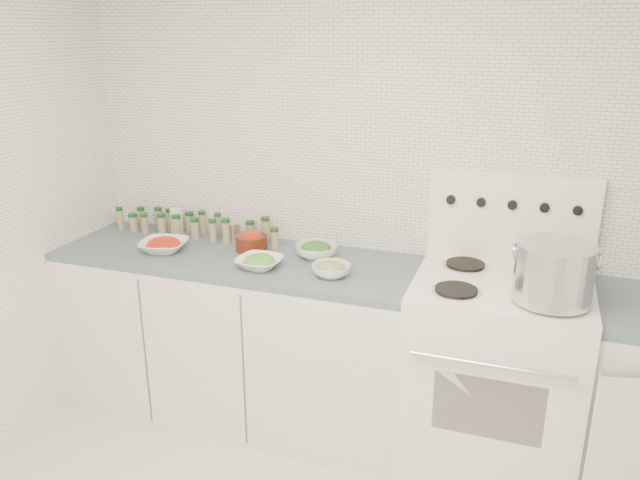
{
  "coord_description": "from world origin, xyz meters",
  "views": [
    {
      "loc": [
        0.55,
        -1.46,
        1.99
      ],
      "look_at": [
        -0.35,
        1.14,
        1.05
      ],
      "focal_mm": 35.0,
      "sensor_mm": 36.0,
      "label": 1
    }
  ],
  "objects_px": {
    "stock_pot": "(554,270)",
    "bowl_snowpea": "(260,262)",
    "bowl_tomato": "(164,245)",
    "stove": "(494,370)"
  },
  "relations": [
    {
      "from": "bowl_snowpea",
      "to": "bowl_tomato",
      "type": "bearing_deg",
      "value": 174.66
    },
    {
      "from": "bowl_snowpea",
      "to": "stock_pot",
      "type": "bearing_deg",
      "value": -1.9
    },
    {
      "from": "stock_pot",
      "to": "bowl_snowpea",
      "type": "height_order",
      "value": "stock_pot"
    },
    {
      "from": "stock_pot",
      "to": "bowl_snowpea",
      "type": "distance_m",
      "value": 1.32
    },
    {
      "from": "bowl_tomato",
      "to": "bowl_snowpea",
      "type": "xyz_separation_m",
      "value": [
        0.56,
        -0.05,
        -0.0
      ]
    },
    {
      "from": "bowl_tomato",
      "to": "bowl_snowpea",
      "type": "relative_size",
      "value": 1.22
    },
    {
      "from": "stock_pot",
      "to": "bowl_snowpea",
      "type": "xyz_separation_m",
      "value": [
        -1.31,
        0.04,
        -0.14
      ]
    },
    {
      "from": "bowl_tomato",
      "to": "stove",
      "type": "bearing_deg",
      "value": 2.27
    },
    {
      "from": "stock_pot",
      "to": "bowl_snowpea",
      "type": "relative_size",
      "value": 1.45
    },
    {
      "from": "bowl_snowpea",
      "to": "stove",
      "type": "bearing_deg",
      "value": 6.08
    }
  ]
}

